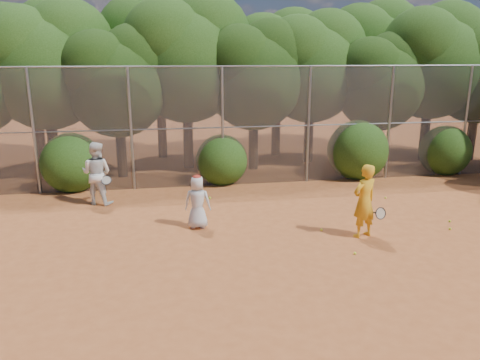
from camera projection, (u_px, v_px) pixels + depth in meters
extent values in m
plane|color=#A75225|center=(302.00, 253.00, 10.64)|extent=(80.00, 80.00, 0.00)
cylinder|color=gray|center=(34.00, 132.00, 14.70)|extent=(0.09, 0.09, 4.00)
cylinder|color=gray|center=(131.00, 130.00, 15.19)|extent=(0.09, 0.09, 4.00)
cylinder|color=gray|center=(222.00, 128.00, 15.67)|extent=(0.09, 0.09, 4.00)
cylinder|color=gray|center=(308.00, 125.00, 16.16)|extent=(0.09, 0.09, 4.00)
cylinder|color=gray|center=(389.00, 123.00, 16.65)|extent=(0.09, 0.09, 4.00)
cylinder|color=gray|center=(466.00, 121.00, 17.13)|extent=(0.09, 0.09, 4.00)
cylinder|color=gray|center=(252.00, 66.00, 15.32)|extent=(20.00, 0.05, 0.05)
cylinder|color=gray|center=(252.00, 127.00, 15.83)|extent=(20.00, 0.04, 0.04)
cube|color=slate|center=(252.00, 127.00, 15.83)|extent=(20.00, 0.02, 4.00)
cylinder|color=black|center=(53.00, 141.00, 17.27)|extent=(0.38, 0.38, 2.52)
sphere|color=#1F4010|center=(46.00, 73.00, 16.63)|extent=(4.03, 4.03, 4.03)
sphere|color=#1F4010|center=(69.00, 44.00, 16.89)|extent=(3.23, 3.23, 3.23)
sphere|color=#1F4010|center=(20.00, 49.00, 16.02)|extent=(3.02, 3.02, 3.02)
cylinder|color=black|center=(121.00, 148.00, 17.06)|extent=(0.36, 0.36, 2.17)
sphere|color=black|center=(117.00, 88.00, 16.50)|extent=(3.47, 3.47, 3.47)
sphere|color=black|center=(136.00, 63.00, 16.72)|extent=(2.78, 2.78, 2.78)
sphere|color=black|center=(97.00, 68.00, 15.98)|extent=(2.60, 2.60, 2.60)
cylinder|color=black|center=(188.00, 135.00, 18.35)|extent=(0.39, 0.39, 2.66)
sphere|color=#1F4010|center=(186.00, 66.00, 17.67)|extent=(4.26, 4.26, 4.26)
sphere|color=#1F4010|center=(207.00, 38.00, 17.94)|extent=(3.40, 3.40, 3.40)
sphere|color=#1F4010|center=(165.00, 43.00, 17.03)|extent=(3.19, 3.19, 3.19)
cylinder|color=black|center=(253.00, 140.00, 18.23)|extent=(0.37, 0.37, 2.27)
sphere|color=black|center=(254.00, 82.00, 17.66)|extent=(3.64, 3.64, 3.64)
sphere|color=black|center=(271.00, 57.00, 17.89)|extent=(2.91, 2.91, 2.91)
sphere|color=black|center=(238.00, 62.00, 17.10)|extent=(2.73, 2.73, 2.73)
cylinder|color=black|center=(309.00, 133.00, 19.38)|extent=(0.38, 0.38, 2.45)
sphere|color=#1F4010|center=(311.00, 74.00, 18.76)|extent=(3.92, 3.92, 3.92)
sphere|color=#1F4010|center=(327.00, 49.00, 19.00)|extent=(3.14, 3.14, 3.14)
sphere|color=#1F4010|center=(297.00, 53.00, 18.16)|extent=(2.94, 2.94, 2.94)
cylinder|color=black|center=(376.00, 139.00, 18.88)|extent=(0.36, 0.36, 2.10)
sphere|color=black|center=(380.00, 88.00, 18.34)|extent=(3.36, 3.36, 3.36)
sphere|color=black|center=(393.00, 66.00, 18.56)|extent=(2.69, 2.69, 2.69)
sphere|color=black|center=(369.00, 70.00, 17.84)|extent=(2.52, 2.52, 2.52)
cylinder|color=black|center=(425.00, 130.00, 19.79)|extent=(0.39, 0.39, 2.59)
sphere|color=#1F4010|center=(431.00, 68.00, 19.13)|extent=(4.14, 4.14, 4.14)
sphere|color=#1F4010|center=(447.00, 42.00, 19.39)|extent=(3.32, 3.32, 3.32)
sphere|color=#1F4010|center=(421.00, 47.00, 18.51)|extent=(3.11, 3.11, 3.11)
cylinder|color=black|center=(472.00, 133.00, 19.87)|extent=(0.37, 0.37, 2.31)
sphere|color=black|center=(479.00, 78.00, 19.28)|extent=(3.70, 3.70, 3.70)
sphere|color=black|center=(471.00, 60.00, 18.72)|extent=(2.77, 2.77, 2.77)
cylinder|color=black|center=(39.00, 131.00, 19.29)|extent=(0.39, 0.39, 2.62)
sphere|color=#1F4010|center=(32.00, 67.00, 18.62)|extent=(4.20, 4.20, 4.20)
sphere|color=#1F4010|center=(54.00, 40.00, 18.88)|extent=(3.36, 3.36, 3.36)
sphere|color=#1F4010|center=(7.00, 45.00, 17.98)|extent=(3.15, 3.15, 3.15)
cylinder|color=black|center=(162.00, 125.00, 20.26)|extent=(0.40, 0.40, 2.80)
sphere|color=#1F4010|center=(159.00, 60.00, 19.55)|extent=(4.48, 4.48, 4.48)
sphere|color=#1F4010|center=(179.00, 33.00, 19.84)|extent=(3.58, 3.58, 3.58)
sphere|color=#1F4010|center=(138.00, 37.00, 18.87)|extent=(3.36, 3.36, 3.36)
cylinder|color=black|center=(276.00, 127.00, 20.73)|extent=(0.38, 0.38, 2.52)
sphere|color=#1F4010|center=(277.00, 70.00, 20.09)|extent=(4.03, 4.03, 4.03)
sphere|color=#1F4010|center=(293.00, 46.00, 20.34)|extent=(3.23, 3.23, 3.23)
sphere|color=#1F4010|center=(263.00, 50.00, 19.48)|extent=(3.02, 3.02, 3.02)
cylinder|color=black|center=(366.00, 121.00, 22.01)|extent=(0.40, 0.40, 2.73)
sphere|color=#1F4010|center=(370.00, 62.00, 21.31)|extent=(4.37, 4.37, 4.37)
sphere|color=#1F4010|center=(385.00, 38.00, 21.59)|extent=(3.49, 3.49, 3.49)
sphere|color=#1F4010|center=(358.00, 42.00, 20.65)|extent=(3.28, 3.28, 3.28)
sphere|color=#1F4010|center=(71.00, 160.00, 15.41)|extent=(2.00, 2.00, 2.00)
sphere|color=#1F4010|center=(222.00, 158.00, 16.24)|extent=(1.80, 1.80, 1.80)
sphere|color=#1F4010|center=(358.00, 147.00, 17.00)|extent=(2.20, 2.20, 2.20)
sphere|color=#1F4010|center=(445.00, 148.00, 17.61)|extent=(1.90, 1.90, 1.90)
imported|color=gold|center=(364.00, 201.00, 11.36)|extent=(0.78, 0.65, 1.84)
torus|color=black|center=(381.00, 213.00, 11.30)|extent=(0.32, 0.16, 0.30)
cylinder|color=black|center=(375.00, 213.00, 11.50)|extent=(0.09, 0.28, 0.10)
imported|color=silver|center=(197.00, 202.00, 12.02)|extent=(0.76, 0.58, 1.39)
ellipsoid|color=red|center=(197.00, 177.00, 11.85)|extent=(0.22, 0.22, 0.13)
sphere|color=#C9D626|center=(210.00, 198.00, 11.84)|extent=(0.07, 0.07, 0.07)
imported|color=white|center=(97.00, 173.00, 13.92)|extent=(1.11, 0.99, 1.89)
torus|color=black|center=(106.00, 180.00, 13.72)|extent=(0.31, 0.21, 0.26)
cylinder|color=black|center=(107.00, 183.00, 13.92)|extent=(0.04, 0.25, 0.19)
sphere|color=#C9D626|center=(362.00, 220.00, 12.67)|extent=(0.07, 0.07, 0.07)
sphere|color=#C9D626|center=(383.00, 215.00, 13.03)|extent=(0.07, 0.07, 0.07)
sphere|color=#C9D626|center=(355.00, 253.00, 10.52)|extent=(0.07, 0.07, 0.07)
sphere|color=#C9D626|center=(450.00, 221.00, 12.56)|extent=(0.07, 0.07, 0.07)
sphere|color=#C9D626|center=(321.00, 230.00, 11.94)|extent=(0.07, 0.07, 0.07)
sphere|color=#C9D626|center=(385.00, 198.00, 14.62)|extent=(0.07, 0.07, 0.07)
sphere|color=#C9D626|center=(450.00, 229.00, 12.01)|extent=(0.07, 0.07, 0.07)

